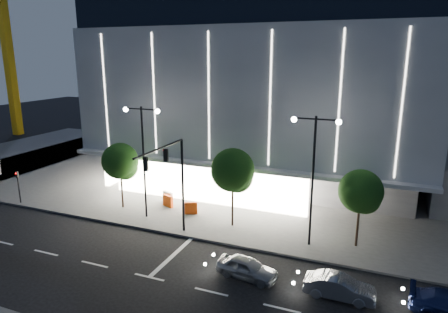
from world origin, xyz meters
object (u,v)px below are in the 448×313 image
street_lamp_west (143,146)px  tree_right (361,194)px  tree_left (121,163)px  car_second (339,287)px  street_lamp_east (314,163)px  tree_mid (233,172)px  barrier_a (168,201)px  traffic_mast (172,172)px  ped_signal_far (18,184)px  barrier_c (191,208)px  car_lead (247,268)px  tower_crane (7,2)px  barrier_d (168,197)px

street_lamp_west → tree_right: street_lamp_west is taller
tree_left → car_second: size_ratio=1.52×
street_lamp_east → tree_mid: bearing=170.3°
car_second → barrier_a: bearing=62.6°
traffic_mast → tree_right: bearing=17.0°
ped_signal_far → barrier_c: size_ratio=2.73×
street_lamp_east → car_second: 8.00m
tree_mid → barrier_a: 7.64m
barrier_a → car_lead: bearing=-17.6°
ped_signal_far → tower_crane: bearing=137.8°
car_lead → barrier_d: bearing=57.1°
barrier_a → street_lamp_west: bearing=-80.1°
barrier_d → barrier_a: bearing=-38.2°
car_lead → barrier_c: car_lead is taller
tower_crane → barrier_d: 46.73m
tree_right → barrier_c: tree_right is taller
street_lamp_west → barrier_d: size_ratio=8.18×
street_lamp_east → barrier_c: street_lamp_east is taller
street_lamp_west → street_lamp_east: bearing=0.0°
street_lamp_west → barrier_a: size_ratio=8.18×
tree_mid → barrier_c: tree_mid is taller
tower_crane → tree_right: 60.22m
tower_crane → car_second: tower_crane is taller
car_lead → tree_right: bearing=-34.5°
street_lamp_west → tower_crane: bearing=149.9°
tree_right → car_lead: size_ratio=1.50×
tree_mid → car_lead: tree_mid is taller
barrier_a → tree_mid: bearing=8.0°
car_lead → tree_mid: bearing=34.7°
street_lamp_west → barrier_a: bearing=78.7°
street_lamp_east → barrier_d: size_ratio=8.18×
car_lead → car_second: car_lead is taller
street_lamp_east → car_second: street_lamp_east is taller
tree_right → car_lead: (-5.69, -6.37, -3.26)m
car_second → barrier_a: size_ratio=3.42×
barrier_c → barrier_a: bearing=140.0°
ped_signal_far → tower_crane: (-25.92, 23.50, 18.62)m
tree_left → tree_right: tree_left is taller
street_lamp_east → tree_left: 16.12m
car_second → street_lamp_west: bearing=71.3°
street_lamp_west → tower_crane: 46.19m
tree_left → barrier_a: 5.09m
tree_left → barrier_d: 5.10m
traffic_mast → street_lamp_west: (-4.00, 2.66, 0.93)m
tower_crane → traffic_mast: bearing=-30.5°
barrier_c → street_lamp_west: bearing=-173.1°
barrier_c → ped_signal_far: bearing=168.7°
barrier_d → tree_right: bearing=13.5°
barrier_c → barrier_d: (-3.00, 1.55, 0.00)m
traffic_mast → barrier_a: 7.65m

